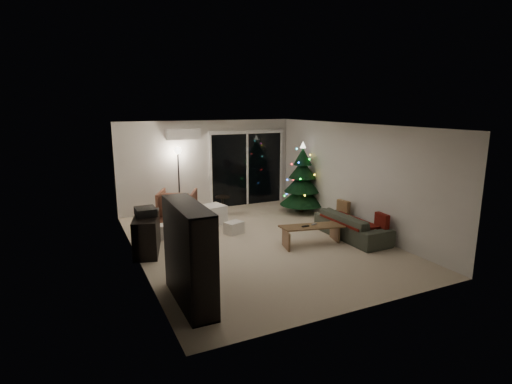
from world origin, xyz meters
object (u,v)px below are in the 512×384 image
(coffee_table, at_px, (311,235))
(sofa, at_px, (352,225))
(armchair, at_px, (178,206))
(christmas_tree, at_px, (302,178))
(bookshelf, at_px, (177,256))
(media_cabinet, at_px, (147,234))

(coffee_table, bearing_deg, sofa, 11.22)
(armchair, relative_size, christmas_tree, 0.47)
(coffee_table, bearing_deg, christmas_tree, 74.81)
(armchair, xyz_separation_m, christmas_tree, (3.34, -0.51, 0.56))
(bookshelf, height_order, armchair, bookshelf)
(armchair, height_order, sofa, armchair)
(bookshelf, height_order, sofa, bookshelf)
(sofa, bearing_deg, coffee_table, 88.80)
(sofa, distance_m, coffee_table, 1.07)
(media_cabinet, xyz_separation_m, sofa, (4.30, -1.07, -0.10))
(bookshelf, relative_size, media_cabinet, 1.25)
(media_cabinet, xyz_separation_m, coffee_table, (3.24, -1.05, -0.17))
(media_cabinet, bearing_deg, armchair, 73.73)
(media_cabinet, height_order, christmas_tree, christmas_tree)
(christmas_tree, bearing_deg, media_cabinet, -163.94)
(sofa, relative_size, coffee_table, 1.48)
(sofa, xyz_separation_m, coffee_table, (-1.06, 0.02, -0.07))
(sofa, height_order, christmas_tree, christmas_tree)
(bookshelf, bearing_deg, sofa, 3.97)
(bookshelf, relative_size, coffee_table, 1.18)
(coffee_table, bearing_deg, armchair, 139.13)
(armchair, bearing_deg, christmas_tree, -163.38)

